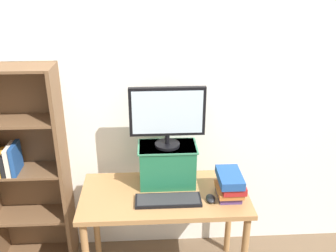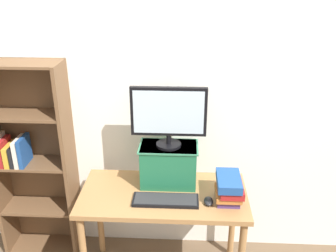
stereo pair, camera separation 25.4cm
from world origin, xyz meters
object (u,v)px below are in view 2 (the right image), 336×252
Objects in this scene: bookshelf_unit at (32,161)px; book_stack at (229,188)px; desk at (164,205)px; computer_mouse at (208,201)px; riser_box at (169,164)px; keyboard at (166,200)px; computer_monitor at (169,115)px.

bookshelf_unit is 1.58m from book_stack.
computer_mouse is at bearing -19.42° from desk.
riser_box reaches higher than desk.
desk is 2.63× the size of keyboard.
keyboard is (0.02, -0.11, 0.12)m from desk.
keyboard is at bearing -78.44° from desk.
computer_mouse is (0.32, -0.11, 0.12)m from desk.
computer_mouse is 0.39× the size of book_stack.
bookshelf_unit is at bearing 159.56° from keyboard.
book_stack is at bearing -25.63° from computer_monitor.
book_stack is (1.53, -0.37, 0.03)m from bookshelf_unit.
keyboard is (-0.01, -0.25, -0.15)m from riser_box.
riser_box reaches higher than keyboard.
book_stack is at bearing 16.94° from computer_mouse.
bookshelf_unit is at bearing 163.48° from computer_mouse.
computer_monitor is at bearing 139.30° from computer_mouse.
computer_mouse is (0.29, -0.25, -0.54)m from computer_monitor.
bookshelf_unit reaches higher than keyboard.
desk is 0.36m from computer_mouse.
computer_mouse is at bearing -0.81° from keyboard.
keyboard is at bearing -20.44° from bookshelf_unit.
desk is 11.57× the size of computer_mouse.
book_stack is (0.43, -0.21, -0.46)m from computer_monitor.
riser_box is 0.39m from computer_monitor.
bookshelf_unit reaches higher than desk.
bookshelf_unit reaches higher than riser_box.
computer_monitor reaches higher than desk.
keyboard is 1.71× the size of book_stack.
computer_mouse is (1.39, -0.41, -0.05)m from bookshelf_unit.
book_stack is (0.14, 0.04, 0.08)m from computer_mouse.
computer_monitor is 0.66m from computer_mouse.
computer_monitor reaches higher than book_stack.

